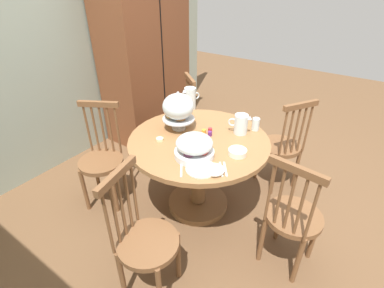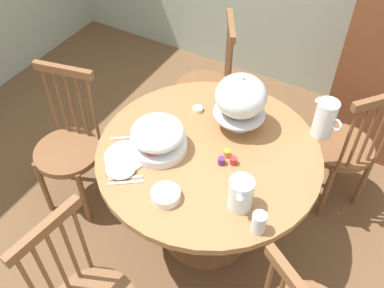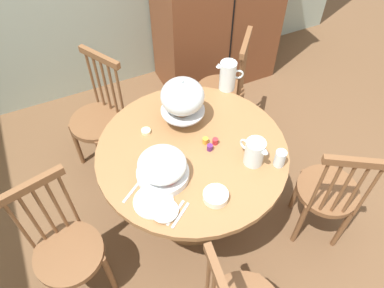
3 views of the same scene
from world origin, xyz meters
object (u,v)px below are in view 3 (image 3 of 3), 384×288
object	(u,v)px
drinking_glass	(280,158)
china_plate_small	(164,211)
windsor_chair_facing_door	(67,250)
milk_pitcher	(228,77)
orange_juice_pitcher	(254,153)
windsor_chair_near_window	(223,92)
fruit_platter_covered	(162,167)
pastry_stand_with_dome	(182,98)
windsor_chair_by_cabinet	(99,120)
windsor_chair_host_seat	(328,193)
cereal_bowl	(216,196)
china_plate_large	(153,201)
butter_dish	(146,131)
dining_table	(192,171)

from	to	relation	value
drinking_glass	china_plate_small	bearing A→B (deg)	-178.68
windsor_chair_facing_door	milk_pitcher	size ratio (longest dim) A/B	4.54
windsor_chair_facing_door	orange_juice_pitcher	world-z (taller)	windsor_chair_facing_door
windsor_chair_near_window	fruit_platter_covered	world-z (taller)	windsor_chair_near_window
milk_pitcher	drinking_glass	size ratio (longest dim) A/B	1.95
windsor_chair_facing_door	china_plate_small	xyz separation A→B (m)	(0.56, -0.17, 0.30)
orange_juice_pitcher	milk_pitcher	size ratio (longest dim) A/B	0.90
pastry_stand_with_dome	orange_juice_pitcher	distance (m)	0.55
china_plate_small	windsor_chair_by_cabinet	bearing A→B (deg)	95.28
windsor_chair_near_window	windsor_chair_host_seat	world-z (taller)	same
windsor_chair_by_cabinet	drinking_glass	xyz separation A→B (m)	(0.83, -1.10, 0.34)
cereal_bowl	china_plate_small	bearing A→B (deg)	172.80
windsor_chair_by_cabinet	china_plate_small	size ratio (longest dim) A/B	6.50
china_plate_large	cereal_bowl	size ratio (longest dim) A/B	1.57
drinking_glass	orange_juice_pitcher	bearing A→B (deg)	147.01
pastry_stand_with_dome	butter_dish	size ratio (longest dim) A/B	5.73
windsor_chair_facing_door	china_plate_large	size ratio (longest dim) A/B	4.43
pastry_stand_with_dome	drinking_glass	distance (m)	0.69
windsor_chair_facing_door	fruit_platter_covered	world-z (taller)	windsor_chair_facing_door
windsor_chair_near_window	pastry_stand_with_dome	distance (m)	0.84
fruit_platter_covered	orange_juice_pitcher	bearing A→B (deg)	-13.08
fruit_platter_covered	dining_table	bearing A→B (deg)	25.95
china_plate_small	drinking_glass	size ratio (longest dim) A/B	1.36
dining_table	fruit_platter_covered	size ratio (longest dim) A/B	3.92
china_plate_large	drinking_glass	world-z (taller)	drinking_glass
china_plate_small	drinking_glass	xyz separation A→B (m)	(0.73, 0.02, 0.04)
milk_pitcher	cereal_bowl	bearing A→B (deg)	-122.21
dining_table	drinking_glass	size ratio (longest dim) A/B	10.69
windsor_chair_host_seat	cereal_bowl	xyz separation A→B (m)	(-0.77, 0.12, 0.31)
orange_juice_pitcher	cereal_bowl	xyz separation A→B (m)	(-0.32, -0.14, -0.06)
drinking_glass	china_plate_large	bearing A→B (deg)	174.92
windsor_chair_host_seat	fruit_platter_covered	size ratio (longest dim) A/B	3.25
dining_table	china_plate_large	distance (m)	0.48
china_plate_large	butter_dish	xyz separation A→B (m)	(0.14, 0.50, 0.01)
pastry_stand_with_dome	china_plate_large	xyz separation A→B (m)	(-0.40, -0.50, -0.19)
orange_juice_pitcher	milk_pitcher	bearing A→B (deg)	74.68
windsor_chair_by_cabinet	butter_dish	bearing A→B (deg)	-68.07
windsor_chair_near_window	china_plate_large	distance (m)	1.34
china_plate_small	butter_dish	bearing A→B (deg)	79.21
windsor_chair_near_window	drinking_glass	size ratio (longest dim) A/B	8.86
windsor_chair_host_seat	fruit_platter_covered	distance (m)	1.11
dining_table	windsor_chair_facing_door	size ratio (longest dim) A/B	1.21
milk_pitcher	cereal_bowl	xyz separation A→B (m)	(-0.49, -0.79, -0.08)
pastry_stand_with_dome	windsor_chair_by_cabinet	bearing A→B (deg)	131.21
windsor_chair_host_seat	orange_juice_pitcher	xyz separation A→B (m)	(-0.46, 0.25, 0.36)
windsor_chair_host_seat	china_plate_small	size ratio (longest dim) A/B	6.50
dining_table	windsor_chair_near_window	size ratio (longest dim) A/B	1.21
windsor_chair_near_window	butter_dish	world-z (taller)	windsor_chair_near_window
windsor_chair_near_window	china_plate_large	bearing A→B (deg)	-135.63
milk_pitcher	drinking_glass	world-z (taller)	milk_pitcher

